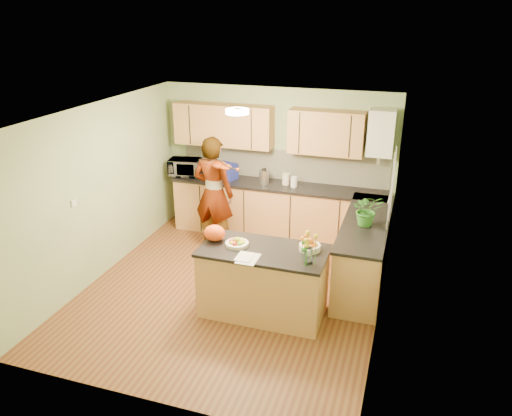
% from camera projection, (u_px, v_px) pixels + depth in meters
% --- Properties ---
extents(floor, '(4.50, 4.50, 0.00)m').
position_uv_depth(floor, '(232.00, 290.00, 7.01)').
color(floor, '#5D301A').
rests_on(floor, ground).
extents(ceiling, '(4.00, 4.50, 0.02)m').
position_uv_depth(ceiling, '(229.00, 113.00, 6.08)').
color(ceiling, silver).
rests_on(ceiling, wall_back).
extents(wall_back, '(4.00, 0.02, 2.50)m').
position_uv_depth(wall_back, '(277.00, 161.00, 8.53)').
color(wall_back, '#8AA475').
rests_on(wall_back, floor).
extents(wall_front, '(4.00, 0.02, 2.50)m').
position_uv_depth(wall_front, '(144.00, 295.00, 4.56)').
color(wall_front, '#8AA475').
rests_on(wall_front, floor).
extents(wall_left, '(0.02, 4.50, 2.50)m').
position_uv_depth(wall_left, '(100.00, 192.00, 7.12)').
color(wall_left, '#8AA475').
rests_on(wall_left, floor).
extents(wall_right, '(0.02, 4.50, 2.50)m').
position_uv_depth(wall_right, '(387.00, 227.00, 5.98)').
color(wall_right, '#8AA475').
rests_on(wall_right, floor).
extents(back_counter, '(3.64, 0.62, 0.94)m').
position_uv_depth(back_counter, '(277.00, 210.00, 8.53)').
color(back_counter, '#B48248').
rests_on(back_counter, floor).
extents(right_counter, '(0.62, 2.24, 0.94)m').
position_uv_depth(right_counter, '(364.00, 251.00, 7.10)').
color(right_counter, '#B48248').
rests_on(right_counter, floor).
extents(splashback, '(3.60, 0.02, 0.52)m').
position_uv_depth(splashback, '(282.00, 165.00, 8.51)').
color(splashback, silver).
rests_on(splashback, back_counter).
extents(upper_cabinets, '(3.20, 0.34, 0.70)m').
position_uv_depth(upper_cabinets, '(265.00, 128.00, 8.21)').
color(upper_cabinets, '#B48248').
rests_on(upper_cabinets, wall_back).
extents(boiler, '(0.40, 0.30, 0.86)m').
position_uv_depth(boiler, '(381.00, 133.00, 7.67)').
color(boiler, white).
rests_on(boiler, wall_back).
extents(window_right, '(0.01, 1.30, 1.05)m').
position_uv_depth(window_right, '(392.00, 187.00, 6.40)').
color(window_right, white).
rests_on(window_right, wall_right).
extents(light_switch, '(0.02, 0.09, 0.09)m').
position_uv_depth(light_switch, '(74.00, 203.00, 6.57)').
color(light_switch, white).
rests_on(light_switch, wall_left).
extents(ceiling_lamp, '(0.30, 0.30, 0.07)m').
position_uv_depth(ceiling_lamp, '(237.00, 111.00, 6.36)').
color(ceiling_lamp, '#FFEABF').
rests_on(ceiling_lamp, ceiling).
extents(peninsula_island, '(1.58, 0.81, 0.91)m').
position_uv_depth(peninsula_island, '(263.00, 281.00, 6.35)').
color(peninsula_island, '#B48248').
rests_on(peninsula_island, floor).
extents(fruit_dish, '(0.29, 0.29, 0.10)m').
position_uv_depth(fruit_dish, '(237.00, 242.00, 6.26)').
color(fruit_dish, beige).
rests_on(fruit_dish, peninsula_island).
extents(orange_bowl, '(0.26, 0.26, 0.15)m').
position_uv_depth(orange_bowl, '(310.00, 245.00, 6.13)').
color(orange_bowl, beige).
rests_on(orange_bowl, peninsula_island).
extents(flower_vase, '(0.23, 0.23, 0.43)m').
position_uv_depth(flower_vase, '(309.00, 241.00, 5.74)').
color(flower_vase, silver).
rests_on(flower_vase, peninsula_island).
extents(orange_bag, '(0.29, 0.25, 0.21)m').
position_uv_depth(orange_bag, '(215.00, 233.00, 6.38)').
color(orange_bag, '#F14A13').
rests_on(orange_bag, peninsula_island).
extents(papers, '(0.23, 0.32, 0.01)m').
position_uv_depth(papers, '(248.00, 258.00, 5.94)').
color(papers, white).
rests_on(papers, peninsula_island).
extents(violinist, '(0.73, 0.52, 1.87)m').
position_uv_depth(violinist, '(214.00, 194.00, 7.96)').
color(violinist, tan).
rests_on(violinist, floor).
extents(violin, '(0.71, 0.62, 0.18)m').
position_uv_depth(violin, '(219.00, 165.00, 7.50)').
color(violin, '#531405').
rests_on(violin, violinist).
extents(microwave, '(0.59, 0.45, 0.29)m').
position_uv_depth(microwave, '(185.00, 167.00, 8.76)').
color(microwave, white).
rests_on(microwave, back_counter).
extents(blue_box, '(0.39, 0.33, 0.27)m').
position_uv_depth(blue_box, '(227.00, 171.00, 8.60)').
color(blue_box, navy).
rests_on(blue_box, back_counter).
extents(kettle, '(0.17, 0.17, 0.32)m').
position_uv_depth(kettle, '(264.00, 176.00, 8.35)').
color(kettle, silver).
rests_on(kettle, back_counter).
extents(jar_cream, '(0.13, 0.13, 0.19)m').
position_uv_depth(jar_cream, '(286.00, 179.00, 8.32)').
color(jar_cream, beige).
rests_on(jar_cream, back_counter).
extents(jar_white, '(0.13, 0.13, 0.17)m').
position_uv_depth(jar_white, '(294.00, 182.00, 8.21)').
color(jar_white, white).
rests_on(jar_white, back_counter).
extents(potted_plant, '(0.49, 0.45, 0.45)m').
position_uv_depth(potted_plant, '(367.00, 210.00, 6.71)').
color(potted_plant, '#337B29').
rests_on(potted_plant, right_counter).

